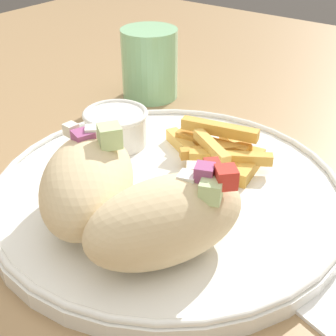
# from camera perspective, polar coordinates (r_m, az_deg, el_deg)

# --- Properties ---
(table) EXTENTS (1.38, 1.38, 0.70)m
(table) POSITION_cam_1_polar(r_m,az_deg,el_deg) (0.46, -2.48, -10.64)
(table) COLOR #9E7A51
(table) RESTS_ON ground_plane
(plate) EXTENTS (0.32, 0.32, 0.02)m
(plate) POSITION_cam_1_polar(r_m,az_deg,el_deg) (0.43, 0.00, -2.78)
(plate) COLOR white
(plate) RESTS_ON table
(pita_sandwich_near) EXTENTS (0.14, 0.11, 0.07)m
(pita_sandwich_near) POSITION_cam_1_polar(r_m,az_deg,el_deg) (0.33, -0.13, -6.27)
(pita_sandwich_near) COLOR beige
(pita_sandwich_near) RESTS_ON plate
(pita_sandwich_far) EXTENTS (0.14, 0.13, 0.08)m
(pita_sandwich_far) POSITION_cam_1_polar(r_m,az_deg,el_deg) (0.38, -9.72, -1.66)
(pita_sandwich_far) COLOR beige
(pita_sandwich_far) RESTS_ON plate
(fries_pile) EXTENTS (0.08, 0.12, 0.03)m
(fries_pile) POSITION_cam_1_polar(r_m,az_deg,el_deg) (0.46, 6.65, 1.78)
(fries_pile) COLOR #E5B251
(fries_pile) RESTS_ON plate
(sauce_ramekin) EXTENTS (0.07, 0.07, 0.04)m
(sauce_ramekin) POSITION_cam_1_polar(r_m,az_deg,el_deg) (0.49, -6.35, 5.17)
(sauce_ramekin) COLOR white
(sauce_ramekin) RESTS_ON plate
(water_glass) EXTENTS (0.07, 0.07, 0.09)m
(water_glass) POSITION_cam_1_polar(r_m,az_deg,el_deg) (0.63, -2.24, 12.22)
(water_glass) COLOR #8CCC93
(water_glass) RESTS_ON table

